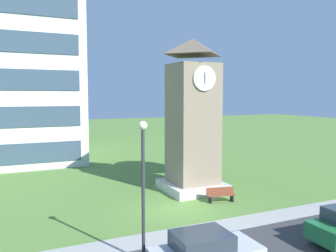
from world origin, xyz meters
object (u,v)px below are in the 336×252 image
(tree_streetside, at_px, (196,121))
(clock_tower, at_px, (193,124))
(street_lamp, at_px, (143,175))
(park_bench, at_px, (221,194))

(tree_streetside, bearing_deg, clock_tower, -122.36)
(clock_tower, relative_size, tree_streetside, 1.55)
(street_lamp, bearing_deg, park_bench, 36.59)
(clock_tower, height_order, street_lamp, clock_tower)
(clock_tower, height_order, tree_streetside, clock_tower)
(park_bench, bearing_deg, street_lamp, -143.41)
(park_bench, xyz_separation_m, tree_streetside, (1.80, 6.44, 4.17))
(clock_tower, bearing_deg, park_bench, -83.23)
(street_lamp, height_order, tree_streetside, tree_streetside)
(tree_streetside, bearing_deg, street_lamp, -127.30)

